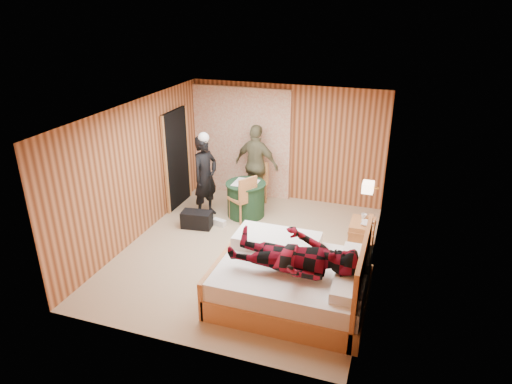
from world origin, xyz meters
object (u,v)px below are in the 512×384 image
(bed, at_px, (294,280))
(chair_far, at_px, (257,180))
(wall_lamp, at_px, (368,187))
(man_on_bed, at_px, (294,247))
(duffel_bag, at_px, (197,220))
(woman_standing, at_px, (205,177))
(man_at_table, at_px, (257,165))
(chair_near, at_px, (245,195))
(round_table, at_px, (246,199))
(nightstand, at_px, (361,236))

(bed, distance_m, chair_far, 3.50)
(wall_lamp, bearing_deg, bed, -117.34)
(chair_far, distance_m, man_on_bed, 3.75)
(duffel_bag, relative_size, man_on_bed, 0.32)
(wall_lamp, height_order, woman_standing, woman_standing)
(man_at_table, relative_size, man_on_bed, 0.97)
(chair_near, relative_size, woman_standing, 0.57)
(wall_lamp, distance_m, chair_near, 2.57)
(man_at_table, bearing_deg, chair_near, 105.78)
(man_on_bed, bearing_deg, chair_near, 123.31)
(chair_far, height_order, woman_standing, woman_standing)
(man_at_table, xyz_separation_m, man_on_bed, (1.66, -3.37, 0.16))
(duffel_bag, bearing_deg, man_at_table, 56.84)
(round_table, bearing_deg, man_at_table, 90.00)
(duffel_bag, bearing_deg, nightstand, -5.08)
(bed, height_order, chair_far, bed)
(man_at_table, bearing_deg, chair_far, 133.13)
(duffel_bag, bearing_deg, bed, -42.34)
(wall_lamp, bearing_deg, round_table, 159.73)
(nightstand, relative_size, woman_standing, 0.35)
(duffel_bag, height_order, man_on_bed, man_on_bed)
(wall_lamp, height_order, duffel_bag, wall_lamp)
(man_at_table, bearing_deg, man_on_bed, 128.15)
(chair_far, distance_m, chair_near, 0.90)
(duffel_bag, relative_size, woman_standing, 0.34)
(nightstand, height_order, woman_standing, woman_standing)
(wall_lamp, distance_m, man_on_bed, 1.97)
(chair_near, bearing_deg, chair_far, -145.06)
(nightstand, bearing_deg, man_on_bed, -110.05)
(chair_near, relative_size, man_on_bed, 0.54)
(chair_near, height_order, man_on_bed, man_on_bed)
(man_at_table, bearing_deg, round_table, 101.84)
(duffel_bag, bearing_deg, man_on_bed, -45.57)
(chair_near, xyz_separation_m, man_on_bed, (1.60, -2.43, 0.47))
(chair_near, bearing_deg, bed, 67.59)
(wall_lamp, distance_m, chair_far, 2.97)
(wall_lamp, relative_size, woman_standing, 0.16)
(bed, distance_m, woman_standing, 3.30)
(bed, bearing_deg, wall_lamp, 62.66)
(round_table, relative_size, man_at_table, 0.47)
(wall_lamp, bearing_deg, nightstand, 101.47)
(nightstand, xyz_separation_m, chair_far, (-2.37, 1.33, 0.25))
(wall_lamp, relative_size, duffel_bag, 0.45)
(wall_lamp, relative_size, round_table, 0.32)
(wall_lamp, bearing_deg, man_at_table, 147.08)
(chair_far, bearing_deg, man_on_bed, -49.27)
(nightstand, bearing_deg, woman_standing, 172.12)
(nightstand, xyz_separation_m, round_table, (-2.39, 0.69, 0.07))
(man_at_table, bearing_deg, woman_standing, 62.36)
(nightstand, bearing_deg, bed, -113.29)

